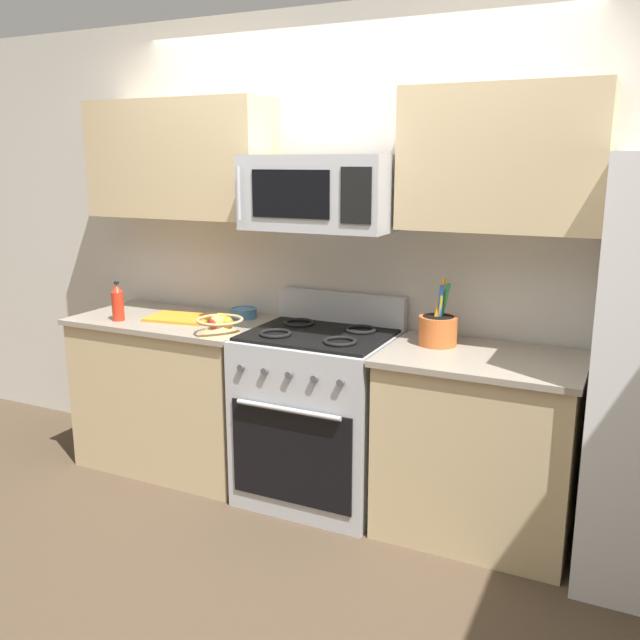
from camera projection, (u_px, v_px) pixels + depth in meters
name	position (u px, v px, depth m)	size (l,w,h in m)	color
ground_plane	(252.00, 560.00, 3.14)	(16.00, 16.00, 0.00)	#473828
wall_back	(348.00, 253.00, 3.81)	(8.00, 0.10, 2.60)	beige
counter_left	(175.00, 392.00, 4.06)	(1.13, 0.64, 0.91)	tan
range_oven	(319.00, 414.00, 3.66)	(0.76, 0.68, 1.09)	#B2B5BA
counter_right	(478.00, 445.00, 3.30)	(0.94, 0.64, 0.91)	tan
microwave	(321.00, 193.00, 3.41)	(0.76, 0.44, 0.37)	#B2B5BA
upper_cabinets_left	(181.00, 159.00, 3.90)	(1.12, 0.34, 0.66)	tan
upper_cabinets_right	(503.00, 159.00, 3.13)	(0.93, 0.34, 0.66)	tan
utensil_crock	(438.00, 329.00, 3.37)	(0.19, 0.19, 0.34)	#D1662D
fruit_basket	(220.00, 325.00, 3.57)	(0.25, 0.25, 0.11)	tan
apple_loose	(224.00, 327.00, 3.59)	(0.07, 0.07, 0.07)	red
cutting_board	(181.00, 318.00, 3.93)	(0.38, 0.25, 0.02)	orange
bottle_hot_sauce	(118.00, 303.00, 3.88)	(0.07, 0.07, 0.23)	red
prep_bowl	(244.00, 313.00, 3.96)	(0.15, 0.15, 0.06)	teal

